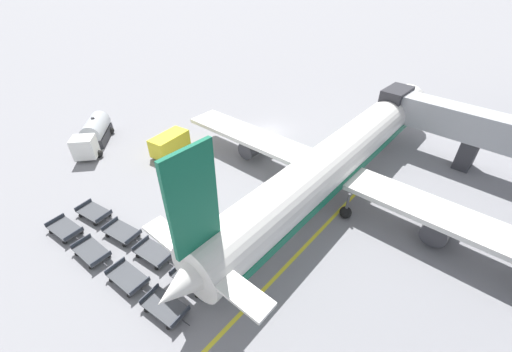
% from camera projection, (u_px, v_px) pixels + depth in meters
% --- Properties ---
extents(ground_plane, '(500.00, 500.00, 0.00)m').
position_uv_depth(ground_plane, '(271.00, 131.00, 42.09)').
color(ground_plane, gray).
extents(jet_bridge, '(21.29, 4.67, 6.70)m').
position_uv_depth(jet_bridge, '(500.00, 140.00, 31.48)').
color(jet_bridge, '#B2B5BA').
rests_on(jet_bridge, ground_plane).
extents(airplane, '(37.01, 41.02, 12.13)m').
position_uv_depth(airplane, '(337.00, 159.00, 29.75)').
color(airplane, white).
rests_on(airplane, ground_plane).
extents(fuel_tanker_primary, '(8.05, 6.91, 3.13)m').
position_uv_depth(fuel_tanker_primary, '(94.00, 134.00, 38.43)').
color(fuel_tanker_primary, white).
rests_on(fuel_tanker_primary, ground_plane).
extents(service_van, '(3.27, 4.93, 2.40)m').
position_uv_depth(service_van, '(170.00, 144.00, 36.58)').
color(service_van, yellow).
rests_on(service_van, ground_plane).
extents(baggage_dolly_row_near_col_a, '(3.81, 2.19, 0.92)m').
position_uv_depth(baggage_dolly_row_near_col_a, '(65.00, 229.00, 26.36)').
color(baggage_dolly_row_near_col_a, '#424449').
rests_on(baggage_dolly_row_near_col_a, ground_plane).
extents(baggage_dolly_row_near_col_b, '(3.79, 2.04, 0.92)m').
position_uv_depth(baggage_dolly_row_near_col_b, '(92.00, 252.00, 24.33)').
color(baggage_dolly_row_near_col_b, '#424449').
rests_on(baggage_dolly_row_near_col_b, ground_plane).
extents(baggage_dolly_row_near_col_c, '(3.80, 2.09, 0.92)m').
position_uv_depth(baggage_dolly_row_near_col_c, '(128.00, 278.00, 22.39)').
color(baggage_dolly_row_near_col_c, '#424449').
rests_on(baggage_dolly_row_near_col_c, ground_plane).
extents(baggage_dolly_row_near_col_d, '(3.81, 2.20, 0.92)m').
position_uv_depth(baggage_dolly_row_near_col_d, '(165.00, 307.00, 20.53)').
color(baggage_dolly_row_near_col_d, '#424449').
rests_on(baggage_dolly_row_near_col_d, ground_plane).
extents(baggage_dolly_row_mid_a_col_a, '(3.81, 2.31, 0.92)m').
position_uv_depth(baggage_dolly_row_mid_a_col_a, '(94.00, 212.00, 28.04)').
color(baggage_dolly_row_mid_a_col_a, '#424449').
rests_on(baggage_dolly_row_mid_a_col_a, ground_plane).
extents(baggage_dolly_row_mid_a_col_b, '(3.81, 2.33, 0.92)m').
position_uv_depth(baggage_dolly_row_mid_a_col_b, '(122.00, 232.00, 26.06)').
color(baggage_dolly_row_mid_a_col_b, '#424449').
rests_on(baggage_dolly_row_mid_a_col_b, ground_plane).
extents(baggage_dolly_row_mid_a_col_c, '(3.81, 2.23, 0.92)m').
position_uv_depth(baggage_dolly_row_mid_a_col_c, '(154.00, 253.00, 24.24)').
color(baggage_dolly_row_mid_a_col_c, '#424449').
rests_on(baggage_dolly_row_mid_a_col_c, ground_plane).
extents(baggage_dolly_row_mid_a_col_d, '(3.81, 2.18, 0.92)m').
position_uv_depth(baggage_dolly_row_mid_a_col_d, '(193.00, 278.00, 22.37)').
color(baggage_dolly_row_mid_a_col_d, '#424449').
rests_on(baggage_dolly_row_mid_a_col_d, ground_plane).
extents(stand_guidance_stripe, '(2.18, 26.61, 0.01)m').
position_uv_depth(stand_guidance_stripe, '(303.00, 249.00, 25.19)').
color(stand_guidance_stripe, yellow).
rests_on(stand_guidance_stripe, ground_plane).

